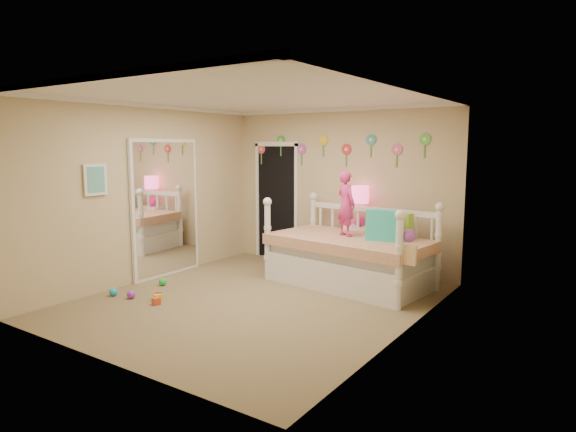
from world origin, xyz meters
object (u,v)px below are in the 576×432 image
Objects in this scene: daybed at (349,242)px; nightstand at (358,250)px; table_lamp at (359,200)px; child at (346,204)px.

nightstand is (-0.19, 0.70, -0.26)m from daybed.
nightstand is 0.79m from table_lamp.
nightstand is at bearing 112.48° from daybed.
table_lamp is (-0.10, 0.66, -0.00)m from child.
table_lamp is at bearing -56.05° from child.
table_lamp reaches higher than daybed.
table_lamp is (-0.19, 0.70, 0.54)m from daybed.
child is (-0.09, 0.05, 0.54)m from daybed.
nightstand is (-0.10, 0.66, -0.79)m from child.
nightstand is at bearing -56.05° from child.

